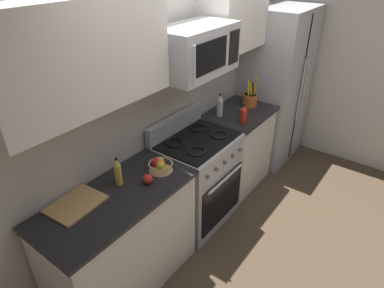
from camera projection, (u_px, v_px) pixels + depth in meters
name	position (u px, v px, depth m)	size (l,w,h in m)	color
ground_plane	(251.00, 243.00, 3.23)	(16.00, 16.00, 0.00)	#473828
wall_back	(166.00, 92.00, 3.09)	(8.00, 0.10, 2.60)	beige
counter_left	(123.00, 242.00, 2.64)	(1.22, 0.59, 0.91)	silver
range_oven	(197.00, 179.00, 3.32)	(0.76, 0.63, 1.09)	#B2B5BA
counter_right	(237.00, 148.00, 3.87)	(0.79, 0.59, 0.91)	silver
refrigerator	(274.00, 87.00, 4.19)	(0.83, 0.70, 1.90)	#B2B5BA
wall_right	(344.00, 58.00, 4.04)	(0.10, 8.00, 2.60)	beige
microwave	(196.00, 50.00, 2.70)	(0.73, 0.44, 0.39)	#B2B5BA
upper_cabinets_left	(79.00, 56.00, 1.98)	(1.21, 0.34, 0.66)	silver
upper_cabinets_right	(234.00, 14.00, 3.22)	(0.78, 0.34, 0.66)	silver
utensil_crock	(250.00, 99.00, 3.75)	(0.16, 0.16, 0.35)	#D1662D
fruit_basket	(160.00, 165.00, 2.67)	(0.20, 0.20, 0.10)	tan
apple_loose	(148.00, 179.00, 2.52)	(0.08, 0.08, 0.08)	red
cutting_board	(76.00, 204.00, 2.32)	(0.37, 0.28, 0.02)	tan
bottle_oil	(118.00, 172.00, 2.48)	(0.05, 0.05, 0.23)	gold
bottle_hot_sauce	(243.00, 114.00, 3.39)	(0.07, 0.07, 0.20)	red
bottle_vinegar	(220.00, 106.00, 3.51)	(0.07, 0.07, 0.24)	silver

